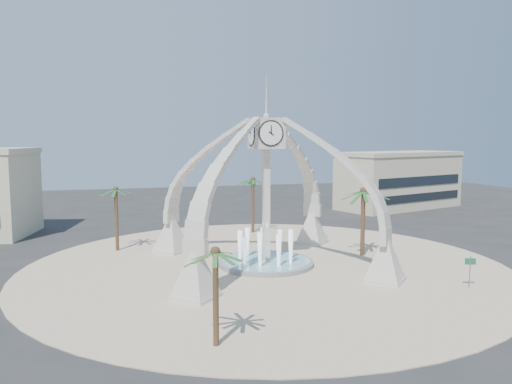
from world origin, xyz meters
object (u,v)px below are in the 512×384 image
object	(u,v)px
street_sign	(470,265)
palm_east	(364,192)
clock_tower	(266,189)
palm_north	(253,180)
palm_south	(215,253)
palm_west	(116,190)
fountain	(266,262)

from	to	relation	value
street_sign	palm_east	bearing A→B (deg)	120.13
palm_east	clock_tower	bearing A→B (deg)	-174.50
clock_tower	palm_north	bearing A→B (deg)	78.71
palm_east	palm_south	size ratio (longest dim) A/B	1.21
palm_west	clock_tower	bearing A→B (deg)	-37.29
fountain	street_sign	size ratio (longest dim) A/B	3.40
fountain	street_sign	world-z (taller)	fountain
palm_east	palm_west	distance (m)	22.93
fountain	palm_north	distance (m)	15.75
palm_east	palm_south	world-z (taller)	palm_east
clock_tower	palm_north	world-z (taller)	clock_tower
palm_east	palm_west	size ratio (longest dim) A/B	1.03
fountain	palm_east	world-z (taller)	palm_east
palm_west	palm_south	world-z (taller)	palm_west
clock_tower	palm_south	size ratio (longest dim) A/B	3.21
clock_tower	palm_north	size ratio (longest dim) A/B	2.65
palm_west	palm_north	world-z (taller)	palm_north
palm_east	palm_west	bearing A→B (deg)	159.04
clock_tower	palm_west	distance (m)	15.06
street_sign	palm_north	bearing A→B (deg)	127.35
palm_east	street_sign	xyz separation A→B (m)	(2.60, -11.04, -4.20)
fountain	palm_north	size ratio (longest dim) A/B	1.18
fountain	palm_south	xyz separation A→B (m)	(-7.28, -14.94, 4.60)
palm_south	palm_west	bearing A→B (deg)	101.02
palm_north	fountain	bearing A→B (deg)	-101.29
palm_north	palm_east	bearing A→B (deg)	-64.05
palm_south	clock_tower	bearing A→B (deg)	64.01
palm_west	street_sign	xyz separation A→B (m)	(24.01, -19.24, -4.11)
street_sign	fountain	bearing A→B (deg)	156.80
fountain	palm_south	size ratio (longest dim) A/B	1.43
palm_east	street_sign	bearing A→B (deg)	-76.73
palm_east	palm_north	distance (m)	15.01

